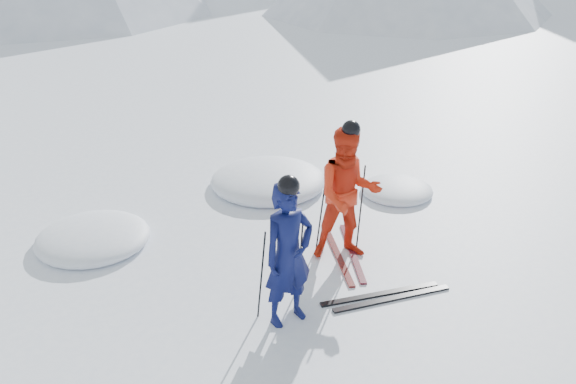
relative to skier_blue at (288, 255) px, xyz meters
name	(u,v)px	position (x,y,z in m)	size (l,w,h in m)	color
ground	(391,257)	(1.97, 0.85, -0.94)	(160.00, 160.00, 0.00)	white
skier_blue	(288,255)	(0.00, 0.00, 0.00)	(0.69, 0.45, 1.88)	#0B1145
skier_red	(348,194)	(1.36, 1.15, 0.06)	(0.98, 0.76, 2.01)	red
pole_blue_left	(261,276)	(-0.30, 0.15, -0.31)	(0.02, 0.02, 1.25)	black
pole_blue_right	(300,263)	(0.25, 0.25, -0.31)	(0.02, 0.02, 1.25)	black
pole_red_left	(321,211)	(1.06, 1.40, -0.27)	(0.02, 0.02, 1.34)	black
pole_red_right	(361,208)	(1.66, 1.30, -0.27)	(0.02, 0.02, 1.34)	black
ski_worn_left	(338,255)	(1.24, 1.15, -0.92)	(0.09, 1.70, 0.03)	black
ski_worn_right	(352,252)	(1.48, 1.15, -0.92)	(0.09, 1.70, 0.03)	black
ski_loose_a	(380,294)	(1.34, 0.04, -0.92)	(0.09, 1.70, 0.03)	black
ski_loose_b	(392,299)	(1.44, -0.11, -0.92)	(0.09, 1.70, 0.03)	black
snow_lumps	(275,207)	(0.90, 3.02, -0.94)	(9.06, 6.34, 0.47)	white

